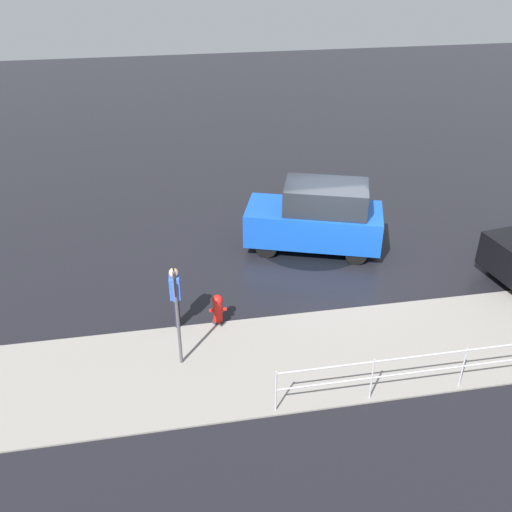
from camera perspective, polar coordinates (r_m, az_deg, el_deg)
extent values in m
plane|color=black|center=(16.78, 7.74, -0.04)|extent=(60.00, 60.00, 0.00)
cube|color=gray|center=(13.56, 12.94, -8.88)|extent=(24.00, 3.20, 0.04)
cube|color=blue|center=(16.78, 5.76, 3.20)|extent=(4.24, 2.87, 0.99)
cube|color=#1E232B|center=(16.39, 7.01, 5.85)|extent=(2.70, 2.17, 0.77)
cylinder|color=black|center=(16.49, 1.05, 0.87)|extent=(0.64, 0.40, 0.60)
cylinder|color=black|center=(17.73, 1.67, 3.13)|extent=(0.64, 0.40, 0.60)
cylinder|color=black|center=(16.40, 9.99, 0.19)|extent=(0.64, 0.40, 0.60)
cylinder|color=black|center=(17.65, 10.00, 2.50)|extent=(0.64, 0.40, 0.60)
cylinder|color=black|center=(17.28, 23.18, -0.33)|extent=(0.63, 0.31, 0.60)
cylinder|color=red|center=(13.83, -3.82, -5.64)|extent=(0.22, 0.22, 0.62)
sphere|color=red|center=(13.62, -3.87, -4.41)|extent=(0.26, 0.26, 0.26)
cylinder|color=red|center=(13.80, -3.17, -5.33)|extent=(0.10, 0.09, 0.09)
cylinder|color=red|center=(13.77, -4.49, -5.46)|extent=(0.10, 0.09, 0.09)
cylinder|color=#2D2D2D|center=(14.00, -3.78, -6.57)|extent=(0.31, 0.31, 0.06)
cube|color=blue|center=(13.38, -8.13, -3.05)|extent=(0.26, 0.38, 0.55)
sphere|color=tan|center=(13.17, -8.25, -1.65)|extent=(0.22, 0.22, 0.22)
cylinder|color=#1E1E2D|center=(13.85, -7.91, -5.26)|extent=(0.13, 0.13, 0.85)
cylinder|color=#1E1E2D|center=(13.70, -7.92, -5.70)|extent=(0.13, 0.13, 0.85)
cylinder|color=blue|center=(13.58, -8.11, -2.49)|extent=(0.09, 0.09, 0.50)
cylinder|color=blue|center=(13.18, -8.14, -3.62)|extent=(0.09, 0.09, 0.50)
cylinder|color=#B7BABF|center=(12.66, 19.97, -10.49)|extent=(0.04, 0.04, 1.05)
cylinder|color=#B7BABF|center=(11.90, 11.50, -12.04)|extent=(0.04, 0.04, 1.05)
cylinder|color=#B7BABF|center=(11.43, 2.01, -13.45)|extent=(0.04, 0.04, 1.05)
cylinder|color=#B7BABF|center=(12.86, 24.20, -8.10)|extent=(9.81, 0.04, 0.04)
cylinder|color=#B7BABF|center=(13.11, 23.81, -9.54)|extent=(9.81, 0.04, 0.04)
cylinder|color=#4C4C51|center=(12.19, -7.81, -6.35)|extent=(0.07, 0.07, 2.40)
cube|color=black|center=(11.65, -8.13, -2.61)|extent=(0.04, 0.44, 0.44)
cylinder|color=black|center=(17.53, 5.51, 1.55)|extent=(3.54, 3.54, 0.01)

